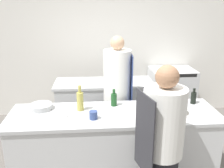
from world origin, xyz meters
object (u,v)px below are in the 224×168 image
chef_at_prep_near (162,148)px  bottle_cooking_oil (80,101)px  bowl_prep_small (41,107)px  bottle_vinegar (193,97)px  bottle_wine (144,98)px  cup (93,115)px  bottle_olive_oil (114,99)px  oven_range (171,94)px  chef_at_stove (117,97)px  bowl_mixing_large (177,110)px

chef_at_prep_near → bottle_cooking_oil: size_ratio=5.26×
bottle_cooking_oil → bowl_prep_small: (-0.49, 0.07, -0.09)m
chef_at_prep_near → bottle_vinegar: chef_at_prep_near is taller
bottle_wine → cup: size_ratio=2.29×
bottle_vinegar → bottle_olive_oil: bearing=179.5°
bottle_olive_oil → cup: bearing=-125.7°
bottle_wine → bowl_prep_small: bottle_wine is taller
chef_at_prep_near → bottle_wine: size_ratio=7.64×
oven_range → chef_at_stove: chef_at_stove is taller
bottle_wine → oven_range: bearing=60.8°
bottle_wine → bottle_cooking_oil: size_ratio=0.69×
bottle_olive_oil → bottle_vinegar: (1.04, -0.01, -0.00)m
oven_range → bottle_vinegar: bottle_vinegar is taller
bottle_wine → bowl_prep_small: size_ratio=0.79×
chef_at_prep_near → bottle_vinegar: (0.64, 0.84, 0.19)m
bowl_prep_small → cup: cup is taller
bottle_wine → chef_at_prep_near: bearing=-89.6°
chef_at_stove → chef_at_prep_near: bearing=17.5°
bottle_olive_oil → bottle_cooking_oil: size_ratio=0.69×
chef_at_prep_near → bottle_wine: chef_at_prep_near is taller
cup → chef_at_prep_near: bearing=-36.2°
cup → bottle_olive_oil: bearing=54.3°
chef_at_prep_near → bottle_olive_oil: (-0.40, 0.85, 0.19)m
bowl_mixing_large → cup: size_ratio=2.51×
chef_at_stove → bottle_olive_oil: chef_at_stove is taller
bowl_mixing_large → bowl_prep_small: (-1.64, 0.24, -0.00)m
oven_range → bottle_cooking_oil: bearing=-135.5°
bottle_cooking_oil → cup: bottle_cooking_oil is taller
bowl_prep_small → oven_range: bearing=36.1°
bottle_wine → bowl_mixing_large: bearing=-40.0°
chef_at_prep_near → chef_at_stove: (-0.32, 1.26, 0.06)m
oven_range → bottle_olive_oil: bottle_olive_oil is taller
chef_at_prep_near → bowl_prep_small: size_ratio=6.01×
bottle_cooking_oil → bottle_vinegar: bearing=3.9°
bottle_cooking_oil → bowl_mixing_large: size_ratio=1.32×
chef_at_prep_near → bottle_cooking_oil: (-0.82, 0.74, 0.23)m
cup → chef_at_stove: bearing=65.8°
bottle_wine → bottle_cooking_oil: (-0.81, -0.11, 0.04)m
oven_range → bottle_vinegar: bearing=-97.9°
chef_at_stove → bottle_cooking_oil: bearing=-40.7°
chef_at_stove → bottle_wine: size_ratio=8.10×
bottle_olive_oil → chef_at_prep_near: bearing=-64.9°
chef_at_prep_near → chef_at_stove: 1.30m
chef_at_prep_near → bottle_olive_oil: 0.96m
oven_range → chef_at_stove: bearing=-136.1°
bottle_vinegar → bowl_mixing_large: bearing=-138.7°
oven_range → bottle_cooking_oil: 2.41m
bottle_cooking_oil → bowl_mixing_large: 1.17m
bottle_olive_oil → cup: 0.45m
oven_range → bottle_wine: 1.84m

